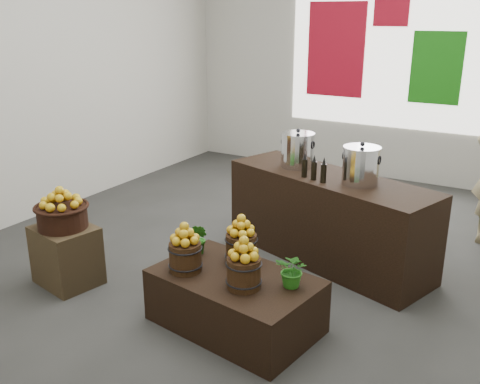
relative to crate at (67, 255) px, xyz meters
The scene contains 22 objects.
ground 1.95m from the crate, 47.76° to the left, with size 7.00×7.00×0.00m, color #333330.
back_wall 5.38m from the crate, 75.25° to the left, with size 6.00×0.04×4.00m, color #B7B5A9.
back_opening 5.44m from the crate, 71.97° to the left, with size 3.20×0.02×2.40m, color white.
deco_red_left 5.21m from the crate, 81.89° to the left, with size 0.90×0.04×1.40m, color #A40C20.
deco_green_right 5.55m from the crate, 65.84° to the left, with size 0.70×0.04×1.00m, color #187412.
deco_red_upper 5.58m from the crate, 73.00° to the left, with size 0.50×0.04×0.50m, color #A40C20.
crate is the anchor object (origin of this frame).
wicker_basket 0.38m from the crate, ahead, with size 0.45×0.45×0.20m, color black.
apples_in_basket 0.58m from the crate, ahead, with size 0.35×0.35×0.19m, color #931D04, non-canonical shape.
display_table 1.75m from the crate, ahead, with size 1.30×0.80×0.45m, color black.
apple_bucket_front_left 1.38m from the crate, ahead, with size 0.26×0.26×0.24m, color #38210F.
apples_in_bucket_front_left 1.43m from the crate, ahead, with size 0.19×0.19×0.17m, color #931D04, non-canonical shape.
apple_bucket_front_right 1.91m from the crate, ahead, with size 0.26×0.26×0.24m, color #38210F.
apples_in_bucket_front_right 1.95m from the crate, ahead, with size 0.19×0.19×0.17m, color #931D04, non-canonical shape.
apple_bucket_rear 1.72m from the crate, 14.43° to the left, with size 0.26×0.26×0.24m, color #38210F.
apples_in_bucket_rear 1.77m from the crate, 14.43° to the left, with size 0.19×0.19×0.17m, color #931D04, non-canonical shape.
herb_garnish_right 2.24m from the crate, ahead, with size 0.25×0.22×0.28m, color #1F6415.
herb_garnish_left 1.35m from the crate, 15.97° to the left, with size 0.16×0.13×0.28m, color #1F6415.
counter 2.57m from the crate, 42.03° to the left, with size 2.20×0.70×0.90m, color black.
stock_pot_left 2.50m from the crate, 51.46° to the left, with size 0.34×0.34×0.34m, color silver.
stock_pot_center 2.87m from the crate, 35.72° to the left, with size 0.34×0.34×0.34m, color silver.
oil_cruets 2.49m from the crate, 39.39° to the left, with size 0.24×0.06×0.25m, color black, non-canonical shape.
Camera 1 is at (2.40, -4.52, 2.42)m, focal length 40.00 mm.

